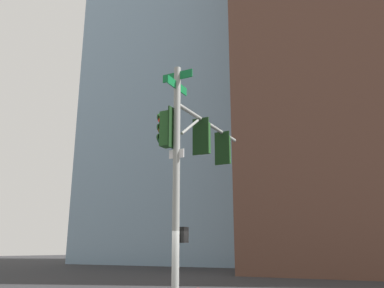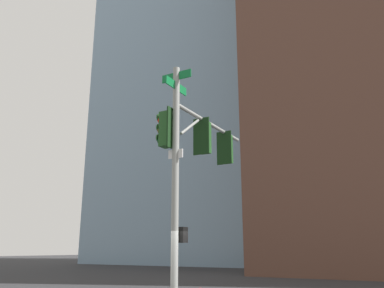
{
  "view_description": "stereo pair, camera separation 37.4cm",
  "coord_description": "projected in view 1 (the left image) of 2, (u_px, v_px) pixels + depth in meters",
  "views": [
    {
      "loc": [
        -5.57,
        8.42,
        2.06
      ],
      "look_at": [
        -0.31,
        -1.36,
        5.03
      ],
      "focal_mm": 36.75,
      "sensor_mm": 36.0,
      "label": 1
    },
    {
      "loc": [
        -5.89,
        8.23,
        2.06
      ],
      "look_at": [
        -0.31,
        -1.36,
        5.03
      ],
      "focal_mm": 36.75,
      "sensor_mm": 36.0,
      "label": 2
    }
  ],
  "objects": [
    {
      "name": "building_glass_tower",
      "position": [
        199.0,
        90.0,
        69.49
      ],
      "size": [
        25.9,
        31.47,
        58.31
      ],
      "primitive_type": "cube",
      "color": "#7A99B2",
      "rests_on": "ground_plane"
    },
    {
      "name": "signal_pole_assembly",
      "position": [
        194.0,
        154.0,
        11.65
      ],
      "size": [
        1.08,
        4.86,
        7.07
      ],
      "rotation": [
        0.0,
        0.0,
        4.72
      ],
      "color": "gray",
      "rests_on": "ground_plane"
    }
  ]
}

